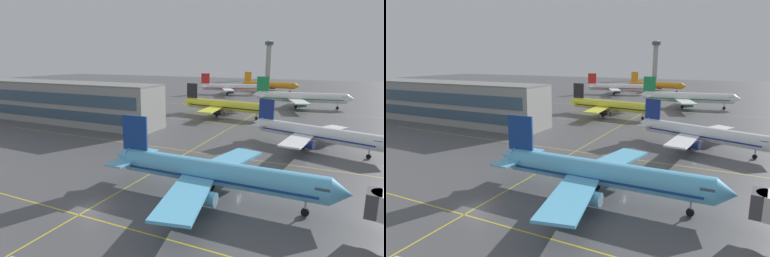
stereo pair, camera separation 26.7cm
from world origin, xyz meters
TOP-DOWN VIEW (x-y plane):
  - ground_plane at (0.00, 0.00)m, footprint 600.00×600.00m
  - airliner_front_gate at (14.09, 10.93)m, footprint 36.49×31.61m
  - airliner_second_row at (24.59, 46.43)m, footprint 32.56×27.84m
  - airliner_third_row at (-9.15, 77.52)m, footprint 35.89×30.65m
  - airliner_far_left_stand at (12.96, 110.26)m, footprint 41.04×35.13m
  - airliner_far_right_stand at (-30.71, 146.68)m, footprint 37.75×32.12m
  - airliner_distant_taxiway at (-14.42, 173.35)m, footprint 38.02×32.43m
  - taxiway_markings at (0.00, 48.11)m, footprint 121.18×147.00m
  - terminal_building at (-55.16, 44.85)m, footprint 74.79×12.77m
  - control_tower at (-42.64, 293.70)m, footprint 8.82×8.82m

SIDE VIEW (x-z plane):
  - ground_plane at x=0.00m, z-range 0.00..0.00m
  - taxiway_markings at x=0.00m, z-range 0.00..0.01m
  - airliner_second_row at x=24.59m, z-range -1.64..8.73m
  - airliner_third_row at x=-9.15m, z-range -1.77..9.40m
  - airliner_front_gate at x=14.09m, z-range -1.81..9.58m
  - airliner_distant_taxiway at x=-14.42m, z-range -1.88..9.96m
  - airliner_far_right_stand at x=-30.71m, z-range -1.88..9.98m
  - airliner_far_left_stand at x=12.96m, z-range -2.02..10.73m
  - terminal_building at x=-55.16m, z-range 0.00..13.00m
  - control_tower at x=-42.64m, z-range 3.04..41.18m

